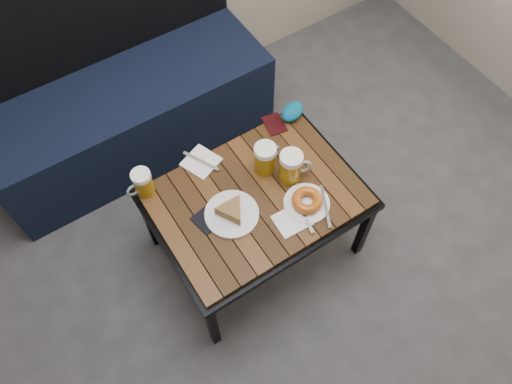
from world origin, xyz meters
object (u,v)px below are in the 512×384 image
beer_mug_left (143,183)px  passport_burgundy (274,124)px  knit_pouch (292,111)px  plate_pie (232,212)px  bench (128,108)px  passport_navy (212,216)px  plate_bagel (307,202)px  beer_mug_right (291,167)px  cafe_table (256,201)px  beer_mug_centre (265,158)px

beer_mug_left → passport_burgundy: 0.63m
beer_mug_left → knit_pouch: size_ratio=1.01×
plate_pie → bench: bearing=94.2°
passport_navy → knit_pouch: (0.56, 0.25, 0.02)m
beer_mug_left → knit_pouch: beer_mug_left is taller
beer_mug_left → plate_bagel: 0.65m
plate_pie → plate_bagel: size_ratio=0.92×
knit_pouch → beer_mug_left: bearing=-180.0°
plate_bagel → knit_pouch: bearing=62.1°
beer_mug_left → beer_mug_right: bearing=150.9°
plate_bagel → passport_burgundy: plate_bagel is taller
plate_pie → plate_bagel: plate_pie is taller
beer_mug_right → beer_mug_left: bearing=175.7°
bench → beer_mug_right: bearing=-67.6°
knit_pouch → plate_pie: bearing=-149.9°
knit_pouch → passport_burgundy: bearing=180.0°
beer_mug_left → beer_mug_right: beer_mug_right is taller
cafe_table → knit_pouch: size_ratio=6.75×
beer_mug_right → knit_pouch: (0.19, 0.26, -0.05)m
passport_navy → knit_pouch: 0.61m
knit_pouch → plate_bagel: bearing=-117.9°
beer_mug_right → passport_navy: bearing=-160.5°
cafe_table → plate_bagel: size_ratio=3.60×
passport_navy → knit_pouch: bearing=103.4°
beer_mug_centre → knit_pouch: 0.31m
cafe_table → plate_bagel: bearing=-44.3°
beer_mug_left → plate_bagel: (0.51, -0.40, -0.04)m
cafe_table → knit_pouch: bearing=35.8°
bench → passport_navy: (-0.00, -0.86, 0.20)m
cafe_table → passport_navy: bearing=175.8°
cafe_table → beer_mug_centre: 0.18m
cafe_table → beer_mug_right: 0.20m
cafe_table → beer_mug_left: size_ratio=6.70×
beer_mug_right → passport_navy: (-0.36, 0.02, -0.07)m
beer_mug_centre → passport_navy: (-0.30, -0.08, -0.07)m
bench → knit_pouch: bench is taller
passport_navy → beer_mug_left: bearing=-156.4°
cafe_table → plate_bagel: 0.22m
beer_mug_right → knit_pouch: 0.33m
passport_burgundy → beer_mug_right: bearing=-101.2°
beer_mug_left → passport_burgundy: bearing=177.2°
beer_mug_right → passport_burgundy: bearing=91.3°
cafe_table → beer_mug_left: bearing=144.4°
beer_mug_right → plate_pie: 0.30m
plate_pie → passport_burgundy: size_ratio=1.91×
bench → passport_navy: bearing=-90.2°
knit_pouch → bench: bearing=132.0°
bench → cafe_table: 0.91m
beer_mug_left → plate_bagel: beer_mug_left is taller
bench → passport_burgundy: bench is taller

